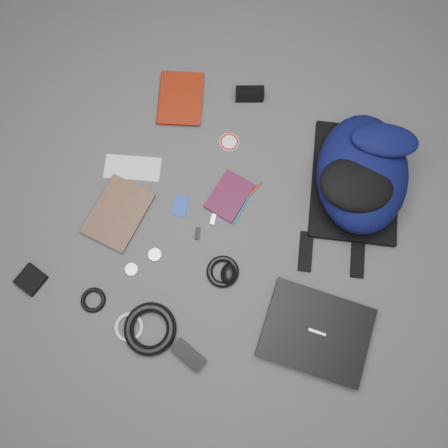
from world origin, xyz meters
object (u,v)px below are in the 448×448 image
(dvd_case, at_px, (229,196))
(power_brick, at_px, (189,355))
(textbook_red, at_px, (159,97))
(compact_camera, at_px, (250,94))
(backpack, at_px, (362,173))
(mouse, at_px, (229,274))
(comic_book, at_px, (97,202))
(pouch, at_px, (31,280))
(laptop, at_px, (316,332))

(dvd_case, bearing_deg, power_brick, -72.38)
(textbook_red, xyz_separation_m, compact_camera, (0.34, 0.13, 0.02))
(backpack, height_order, dvd_case, backpack)
(power_brick, bearing_deg, mouse, 102.74)
(textbook_red, bearing_deg, dvd_case, -52.52)
(comic_book, bearing_deg, mouse, -2.39)
(dvd_case, bearing_deg, pouch, -124.62)
(dvd_case, relative_size, compact_camera, 1.57)
(comic_book, xyz_separation_m, mouse, (0.56, -0.08, 0.01))
(laptop, relative_size, textbook_red, 1.53)
(compact_camera, bearing_deg, backpack, -43.10)
(mouse, bearing_deg, comic_book, 153.81)
(textbook_red, distance_m, mouse, 0.77)
(mouse, height_order, pouch, mouse)
(backpack, distance_m, textbook_red, 0.85)
(textbook_red, distance_m, power_brick, 1.00)
(backpack, distance_m, dvd_case, 0.49)
(laptop, relative_size, comic_book, 1.42)
(power_brick, relative_size, pouch, 1.39)
(dvd_case, bearing_deg, laptop, -27.60)
(dvd_case, height_order, pouch, pouch)
(comic_book, distance_m, mouse, 0.57)
(power_brick, bearing_deg, pouch, -165.00)
(laptop, bearing_deg, dvd_case, 139.42)
(laptop, height_order, pouch, laptop)
(backpack, xyz_separation_m, dvd_case, (-0.43, -0.22, -0.10))
(dvd_case, bearing_deg, textbook_red, 155.82)
(compact_camera, distance_m, pouch, 1.09)
(comic_book, distance_m, pouch, 0.36)
(power_brick, bearing_deg, laptop, 49.14)
(textbook_red, relative_size, comic_book, 0.93)
(backpack, distance_m, mouse, 0.60)
(laptop, bearing_deg, comic_book, 167.80)
(backpack, height_order, textbook_red, backpack)
(mouse, bearing_deg, compact_camera, 85.85)
(comic_book, relative_size, dvd_case, 1.45)
(textbook_red, bearing_deg, power_brick, -78.81)
(laptop, xyz_separation_m, pouch, (-1.02, -0.18, -0.01))
(mouse, bearing_deg, power_brick, -114.08)
(dvd_case, height_order, compact_camera, compact_camera)
(laptop, height_order, compact_camera, compact_camera)
(textbook_red, relative_size, pouch, 2.68)
(dvd_case, xyz_separation_m, power_brick, (0.07, -0.59, 0.01))
(textbook_red, bearing_deg, mouse, -65.44)
(comic_book, distance_m, power_brick, 0.66)
(laptop, relative_size, power_brick, 2.96)
(comic_book, height_order, compact_camera, compact_camera)
(backpack, relative_size, dvd_case, 2.90)
(compact_camera, bearing_deg, dvd_case, -101.59)
(pouch, bearing_deg, dvd_case, 44.24)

